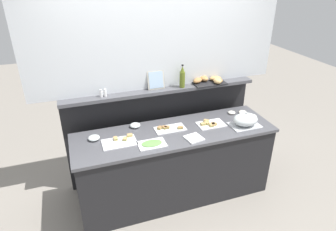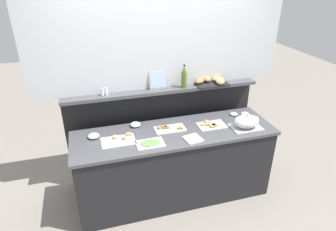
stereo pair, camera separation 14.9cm
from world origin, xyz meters
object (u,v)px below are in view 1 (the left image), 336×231
at_px(salt_shaker, 101,93).
at_px(pepper_shaker, 105,93).
at_px(sandwich_platter_rear, 120,142).
at_px(cold_cuts_platter, 152,144).
at_px(condiment_bowl_cream, 253,116).
at_px(olive_oil_bottle, 182,77).
at_px(serving_cloche, 245,120).
at_px(sandwich_platter_front, 169,128).
at_px(condiment_bowl_teal, 243,112).
at_px(glass_bowl_medium, 135,125).
at_px(sandwich_platter_side, 210,124).
at_px(framed_picture, 156,80).
at_px(napkin_stack, 194,138).
at_px(glass_bowl_large, 94,138).
at_px(bread_basket, 209,80).
at_px(condiment_bowl_dark, 232,112).

distance_m(salt_shaker, pepper_shaker, 0.04).
height_order(sandwich_platter_rear, cold_cuts_platter, sandwich_platter_rear).
xyz_separation_m(condiment_bowl_cream, olive_oil_bottle, (-0.77, 0.40, 0.45)).
bearing_deg(condiment_bowl_cream, serving_cloche, -143.65).
distance_m(sandwich_platter_front, salt_shaker, 0.85).
bearing_deg(condiment_bowl_teal, glass_bowl_medium, 175.78).
bearing_deg(glass_bowl_medium, pepper_shaker, 145.06).
height_order(olive_oil_bottle, salt_shaker, olive_oil_bottle).
bearing_deg(pepper_shaker, sandwich_platter_side, -21.12).
xyz_separation_m(sandwich_platter_side, pepper_shaker, (-1.10, 0.43, 0.37)).
height_order(olive_oil_bottle, framed_picture, olive_oil_bottle).
height_order(cold_cuts_platter, condiment_bowl_cream, condiment_bowl_cream).
xyz_separation_m(condiment_bowl_teal, salt_shaker, (-1.65, 0.29, 0.36)).
bearing_deg(sandwich_platter_front, framed_picture, 93.59).
bearing_deg(condiment_bowl_cream, glass_bowl_medium, 170.78).
bearing_deg(serving_cloche, napkin_stack, -173.80).
relative_size(serving_cloche, glass_bowl_medium, 2.87).
relative_size(napkin_stack, salt_shaker, 1.95).
distance_m(sandwich_platter_rear, glass_bowl_large, 0.29).
bearing_deg(glass_bowl_large, condiment_bowl_cream, -3.09).
xyz_separation_m(napkin_stack, bread_basket, (0.47, 0.64, 0.37)).
relative_size(condiment_bowl_dark, framed_picture, 0.42).
bearing_deg(sandwich_platter_side, glass_bowl_large, 175.25).
bearing_deg(olive_oil_bottle, sandwich_platter_rear, -152.88).
bearing_deg(salt_shaker, condiment_bowl_cream, -13.71).
relative_size(cold_cuts_platter, framed_picture, 1.31).
bearing_deg(condiment_bowl_dark, condiment_bowl_cream, -40.89).
height_order(condiment_bowl_cream, framed_picture, framed_picture).
xyz_separation_m(sandwich_platter_front, framed_picture, (-0.03, 0.40, 0.44)).
xyz_separation_m(glass_bowl_large, glass_bowl_medium, (0.47, 0.13, -0.00)).
bearing_deg(condiment_bowl_cream, cold_cuts_platter, -171.99).
height_order(glass_bowl_large, framed_picture, framed_picture).
relative_size(sandwich_platter_rear, condiment_bowl_teal, 3.56).
bearing_deg(napkin_stack, salt_shaker, 142.60).
distance_m(glass_bowl_medium, salt_shaker, 0.52).
bearing_deg(sandwich_platter_rear, salt_shaker, 101.83).
height_order(serving_cloche, glass_bowl_large, serving_cloche).
bearing_deg(olive_oil_bottle, glass_bowl_medium, -164.69).
distance_m(glass_bowl_medium, olive_oil_bottle, 0.79).
relative_size(sandwich_platter_rear, serving_cloche, 1.03).
xyz_separation_m(condiment_bowl_cream, framed_picture, (-1.07, 0.46, 0.43)).
bearing_deg(sandwich_platter_side, cold_cuts_platter, -166.59).
relative_size(sandwich_platter_side, pepper_shaker, 3.59).
relative_size(cold_cuts_platter, pepper_shaker, 3.28).
height_order(sandwich_platter_front, condiment_bowl_cream, sandwich_platter_front).
bearing_deg(sandwich_platter_side, sandwich_platter_front, 172.91).
height_order(sandwich_platter_front, framed_picture, framed_picture).
distance_m(sandwich_platter_side, glass_bowl_medium, 0.86).
height_order(sandwich_platter_front, serving_cloche, serving_cloche).
xyz_separation_m(condiment_bowl_cream, pepper_shaker, (-1.67, 0.42, 0.37)).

